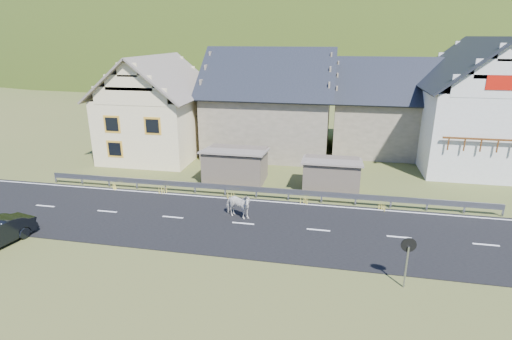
# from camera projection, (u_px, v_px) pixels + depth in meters

# --- Properties ---
(ground) EXTENTS (160.00, 160.00, 0.00)m
(ground) POSITION_uv_depth(u_px,v_px,m) (243.00, 224.00, 21.39)
(ground) COLOR #425123
(ground) RESTS_ON ground
(road) EXTENTS (60.00, 7.00, 0.04)m
(road) POSITION_uv_depth(u_px,v_px,m) (243.00, 224.00, 21.39)
(road) COLOR black
(road) RESTS_ON ground
(lane_markings) EXTENTS (60.00, 6.60, 0.01)m
(lane_markings) POSITION_uv_depth(u_px,v_px,m) (243.00, 223.00, 21.38)
(lane_markings) COLOR silver
(lane_markings) RESTS_ON road
(guardrail) EXTENTS (28.10, 0.09, 0.75)m
(guardrail) POSITION_uv_depth(u_px,v_px,m) (256.00, 190.00, 24.64)
(guardrail) COLOR #93969B
(guardrail) RESTS_ON ground
(shed_left) EXTENTS (4.30, 3.30, 2.40)m
(shed_left) POSITION_uv_depth(u_px,v_px,m) (236.00, 166.00, 27.45)
(shed_left) COLOR #6E6150
(shed_left) RESTS_ON ground
(shed_right) EXTENTS (3.80, 2.90, 2.20)m
(shed_right) POSITION_uv_depth(u_px,v_px,m) (331.00, 175.00, 25.83)
(shed_right) COLOR #6E6150
(shed_right) RESTS_ON ground
(house_cream) EXTENTS (7.80, 9.80, 8.30)m
(house_cream) POSITION_uv_depth(u_px,v_px,m) (157.00, 102.00, 32.99)
(house_cream) COLOR beige
(house_cream) RESTS_ON ground
(house_stone_a) EXTENTS (10.80, 9.80, 8.90)m
(house_stone_a) POSITION_uv_depth(u_px,v_px,m) (270.00, 97.00, 34.05)
(house_stone_a) COLOR gray
(house_stone_a) RESTS_ON ground
(house_stone_b) EXTENTS (9.80, 8.80, 8.10)m
(house_stone_b) POSITION_uv_depth(u_px,v_px,m) (389.00, 102.00, 34.21)
(house_stone_b) COLOR gray
(house_stone_b) RESTS_ON ground
(house_white) EXTENTS (8.80, 10.80, 9.70)m
(house_white) POSITION_uv_depth(u_px,v_px,m) (478.00, 99.00, 30.06)
(house_white) COLOR silver
(house_white) RESTS_ON ground
(mountain) EXTENTS (440.00, 280.00, 260.00)m
(mountain) POSITION_uv_depth(u_px,v_px,m) (336.00, 100.00, 194.27)
(mountain) COLOR #1D3A11
(mountain) RESTS_ON ground
(conifer_patch) EXTENTS (76.00, 50.00, 28.00)m
(conifer_patch) POSITION_uv_depth(u_px,v_px,m) (155.00, 47.00, 131.81)
(conifer_patch) COLOR black
(conifer_patch) RESTS_ON ground
(horse) EXTENTS (1.35, 1.93, 1.49)m
(horse) POSITION_uv_depth(u_px,v_px,m) (238.00, 205.00, 21.83)
(horse) COLOR silver
(horse) RESTS_ON road
(traffic_mirror) EXTENTS (0.60, 0.19, 2.17)m
(traffic_mirror) POSITION_uv_depth(u_px,v_px,m) (408.00, 251.00, 15.57)
(traffic_mirror) COLOR #93969B
(traffic_mirror) RESTS_ON ground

